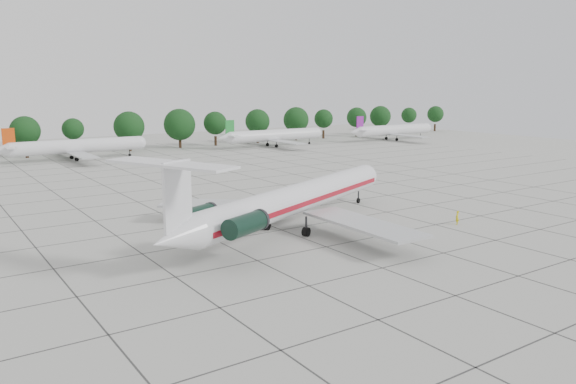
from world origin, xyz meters
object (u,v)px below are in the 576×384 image
at_px(ground_crew, 457,218).
at_px(bg_airliner_c, 77,146).
at_px(bg_airliner_d, 274,136).
at_px(bg_airliner_e, 394,130).
at_px(main_airliner, 289,201).

xyz_separation_m(ground_crew, bg_airliner_c, (-21.39, 84.20, 2.11)).
height_order(bg_airliner_d, bg_airliner_e, same).
distance_m(main_airliner, ground_crew, 19.89).
bearing_deg(bg_airliner_e, bg_airliner_d, 173.19).
distance_m(main_airliner, bg_airliner_d, 88.19).
bearing_deg(bg_airliner_d, ground_crew, -108.97).
distance_m(ground_crew, bg_airliner_e, 103.54).
distance_m(ground_crew, bg_airliner_d, 87.95).
height_order(bg_airliner_c, bg_airliner_e, same).
bearing_deg(main_airliner, bg_airliner_c, 68.68).
relative_size(main_airliner, bg_airliner_d, 1.42).
bearing_deg(bg_airliner_e, bg_airliner_c, 176.33).
bearing_deg(ground_crew, main_airliner, -54.79).
relative_size(bg_airliner_c, bg_airliner_e, 1.00).
xyz_separation_m(bg_airliner_c, bg_airliner_d, (49.97, -1.05, 0.00)).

